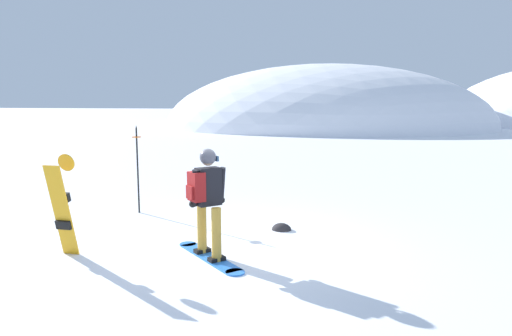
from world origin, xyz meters
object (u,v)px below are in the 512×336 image
object	(u,v)px
snowboarder_main	(207,201)
rock_dark	(281,230)
spare_snowboard	(63,206)
piste_marker_near	(138,163)

from	to	relation	value
snowboarder_main	rock_dark	xyz separation A→B (m)	(0.82, 1.85, -0.92)
spare_snowboard	rock_dark	xyz separation A→B (m)	(3.01, 2.32, -0.82)
spare_snowboard	piste_marker_near	distance (m)	2.95
snowboarder_main	piste_marker_near	bearing A→B (deg)	135.27
spare_snowboard	snowboarder_main	bearing A→B (deg)	12.10
snowboarder_main	spare_snowboard	xyz separation A→B (m)	(-2.19, -0.47, -0.10)
spare_snowboard	rock_dark	world-z (taller)	spare_snowboard
snowboarder_main	rock_dark	size ratio (longest dim) A/B	4.58
piste_marker_near	rock_dark	distance (m)	3.53
rock_dark	snowboarder_main	bearing A→B (deg)	-113.89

